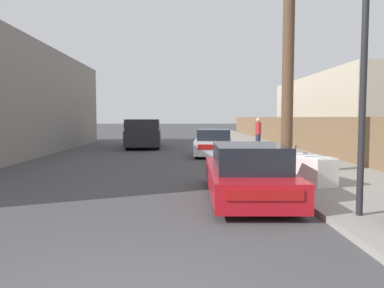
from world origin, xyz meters
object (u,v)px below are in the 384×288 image
Objects in this scene: car_parked_mid at (213,143)px; street_lamp at (364,72)px; pedestrian at (258,133)px; pickup_truck at (144,134)px; parked_sports_car_red at (247,174)px; discarded_fridge at (310,169)px; utility_pole at (289,37)px.

street_lamp reaches higher than car_parked_mid.
car_parked_mid is 2.33× the size of pedestrian.
pedestrian reaches higher than pickup_truck.
parked_sports_car_red is 2.64× the size of pedestrian.
discarded_fridge is 2.39m from parked_sports_car_red.
car_parked_mid is 7.99m from utility_pole.
pickup_truck is (-5.99, 13.51, 0.41)m from discarded_fridge.
pickup_truck is 0.67× the size of utility_pole.
discarded_fridge is at bearing -85.40° from utility_pole.
street_lamp is (-0.22, -3.39, 2.25)m from discarded_fridge.
pickup_truck is 17.95m from street_lamp.
street_lamp is at bearing -90.84° from utility_pole.
car_parked_mid is 0.92× the size of street_lamp.
utility_pole reaches higher than street_lamp.
parked_sports_car_red is at bearing -119.87° from utility_pole.
pedestrian reaches higher than car_parked_mid.
utility_pole is at bearing 61.69° from parked_sports_car_red.
street_lamp is at bearing -93.76° from pedestrian.
car_parked_mid is 3.39m from pedestrian.
discarded_fridge is at bearing -72.54° from car_parked_mid.
parked_sports_car_red is at bearing -159.34° from discarded_fridge.
discarded_fridge is at bearing 111.14° from pickup_truck.
utility_pole is at bearing -70.38° from car_parked_mid.
pickup_truck is at bearing 156.78° from pedestrian.
pedestrian is (2.67, 11.98, 0.45)m from parked_sports_car_red.
pickup_truck reaches higher than car_parked_mid.
street_lamp reaches higher than pickup_truck.
street_lamp reaches higher than parked_sports_car_red.
pickup_truck reaches higher than discarded_fridge.
discarded_fridge is 10.67m from pedestrian.
street_lamp is (5.76, -16.90, 1.84)m from pickup_truck.
pedestrian is at bearing 79.01° from parked_sports_car_red.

